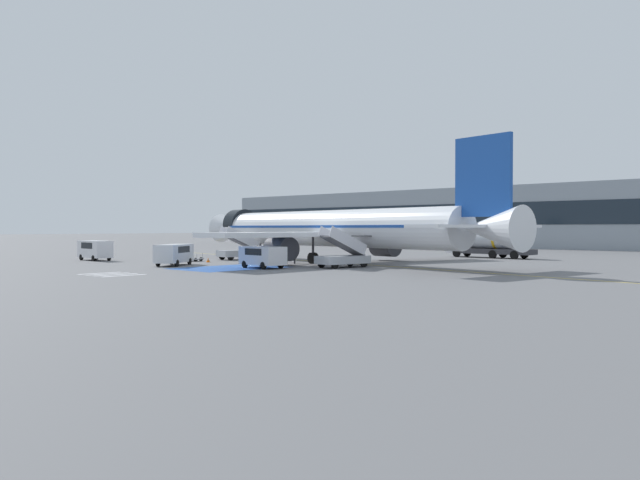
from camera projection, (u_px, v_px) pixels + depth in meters
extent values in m
plane|color=slate|center=(314.00, 262.00, 65.16)|extent=(600.00, 600.00, 0.00)
cube|color=gold|center=(326.00, 262.00, 64.38)|extent=(78.37, 13.22, 0.01)
cube|color=#2856A8|center=(230.00, 268.00, 54.94)|extent=(6.59, 9.51, 0.01)
cube|color=silver|center=(100.00, 273.00, 48.44)|extent=(0.44, 3.60, 0.01)
cube|color=silver|center=(108.00, 274.00, 47.64)|extent=(0.44, 3.60, 0.01)
cube|color=silver|center=(116.00, 275.00, 46.83)|extent=(0.44, 3.60, 0.01)
cube|color=silver|center=(124.00, 276.00, 46.02)|extent=(0.44, 3.60, 0.01)
cylinder|color=silver|center=(326.00, 228.00, 64.31)|extent=(35.55, 9.48, 3.72)
cone|color=silver|center=(229.00, 228.00, 79.81)|extent=(4.63, 4.27, 3.64)
cone|color=silver|center=(491.00, 229.00, 48.23)|extent=(6.09, 4.44, 3.57)
cylinder|color=black|center=(240.00, 225.00, 77.62)|extent=(2.82, 4.07, 3.76)
cube|color=#19479E|center=(326.00, 227.00, 64.31)|extent=(32.76, 9.09, 0.24)
cube|color=silver|center=(278.00, 235.00, 56.75)|extent=(4.85, 15.65, 0.44)
cylinder|color=#38383D|center=(281.00, 249.00, 58.72)|extent=(3.22, 2.67, 2.23)
cube|color=silver|center=(404.00, 234.00, 66.85)|extent=(8.92, 16.17, 0.44)
cylinder|color=#38383D|center=(385.00, 246.00, 67.19)|extent=(3.22, 2.67, 2.23)
cube|color=#19479E|center=(483.00, 176.00, 48.80)|extent=(5.19, 1.21, 6.35)
cube|color=silver|center=(447.00, 226.00, 47.13)|extent=(4.28, 6.42, 0.24)
cube|color=silver|center=(504.00, 226.00, 51.51)|extent=(4.28, 6.42, 0.24)
cylinder|color=#38383D|center=(260.00, 243.00, 74.07)|extent=(0.20, 0.20, 2.68)
cylinder|color=black|center=(260.00, 254.00, 74.10)|extent=(0.87, 0.41, 0.84)
cylinder|color=#38383D|center=(313.00, 246.00, 61.19)|extent=(0.24, 0.24, 2.37)
cylinder|color=black|center=(313.00, 258.00, 61.21)|extent=(1.18, 0.77, 1.10)
cylinder|color=#38383D|center=(358.00, 245.00, 64.86)|extent=(0.24, 0.24, 2.37)
cylinder|color=black|center=(358.00, 256.00, 64.88)|extent=(1.18, 0.77, 1.10)
cube|color=#ADB2BA|center=(240.00, 253.00, 69.25)|extent=(2.96, 5.10, 0.70)
cylinder|color=black|center=(248.00, 256.00, 71.03)|extent=(0.33, 0.73, 0.70)
cylinder|color=black|center=(257.00, 256.00, 69.56)|extent=(0.33, 0.73, 0.70)
cylinder|color=black|center=(222.00, 257.00, 68.95)|extent=(0.33, 0.73, 0.70)
cylinder|color=black|center=(231.00, 257.00, 67.48)|extent=(0.33, 0.73, 0.70)
cube|color=#4C4C51|center=(240.00, 242.00, 69.22)|extent=(2.09, 4.32, 1.91)
cube|color=#4C4C51|center=(257.00, 234.00, 70.62)|extent=(1.81, 1.36, 0.12)
cube|color=silver|center=(236.00, 238.00, 69.82)|extent=(0.79, 4.41, 2.64)
cube|color=silver|center=(243.00, 238.00, 68.61)|extent=(0.79, 4.41, 2.64)
cube|color=#ADB2BA|center=(343.00, 260.00, 55.35)|extent=(2.96, 5.10, 0.70)
cylinder|color=black|center=(350.00, 262.00, 57.13)|extent=(0.33, 0.73, 0.70)
cylinder|color=black|center=(364.00, 263.00, 55.67)|extent=(0.33, 0.73, 0.70)
cylinder|color=black|center=(321.00, 264.00, 55.05)|extent=(0.33, 0.73, 0.70)
cylinder|color=black|center=(335.00, 265.00, 53.58)|extent=(0.33, 0.73, 0.70)
cube|color=#4C4C51|center=(343.00, 246.00, 55.33)|extent=(2.09, 4.32, 1.89)
cube|color=#4C4C51|center=(362.00, 236.00, 56.72)|extent=(1.81, 1.36, 0.12)
cube|color=silver|center=(337.00, 240.00, 55.92)|extent=(0.79, 4.40, 2.61)
cube|color=silver|center=(349.00, 241.00, 54.71)|extent=(0.79, 4.40, 2.61)
cube|color=#38383D|center=(494.00, 251.00, 72.97)|extent=(9.77, 2.96, 0.60)
cube|color=silver|center=(459.00, 246.00, 76.30)|extent=(2.26, 2.48, 1.60)
cube|color=black|center=(451.00, 243.00, 77.05)|extent=(0.14, 2.00, 0.70)
cylinder|color=#B7BCC4|center=(497.00, 239.00, 72.64)|extent=(6.75, 2.52, 2.21)
cylinder|color=gold|center=(497.00, 239.00, 72.64)|extent=(0.46, 2.27, 2.25)
cylinder|color=black|center=(457.00, 253.00, 75.17)|extent=(0.97, 0.33, 0.96)
cylinder|color=black|center=(467.00, 253.00, 76.85)|extent=(0.97, 0.33, 0.96)
cylinder|color=black|center=(493.00, 254.00, 71.76)|extent=(0.97, 0.33, 0.96)
cylinder|color=black|center=(503.00, 254.00, 73.43)|extent=(0.97, 0.33, 0.96)
cylinder|color=black|center=(514.00, 255.00, 69.86)|extent=(0.97, 0.33, 0.96)
cylinder|color=black|center=(524.00, 254.00, 71.54)|extent=(0.97, 0.33, 0.96)
cube|color=silver|center=(95.00, 249.00, 67.39)|extent=(4.90, 2.08, 1.81)
cube|color=black|center=(95.00, 245.00, 67.38)|extent=(2.73, 2.01, 0.65)
cylinder|color=black|center=(109.00, 258.00, 66.95)|extent=(0.65, 0.23, 0.64)
cylinder|color=black|center=(94.00, 258.00, 65.75)|extent=(0.65, 0.23, 0.64)
cylinder|color=black|center=(96.00, 257.00, 69.06)|extent=(0.65, 0.23, 0.64)
cylinder|color=black|center=(81.00, 257.00, 67.86)|extent=(0.65, 0.23, 0.64)
cube|color=silver|center=(174.00, 253.00, 58.34)|extent=(4.42, 5.34, 1.66)
cube|color=black|center=(174.00, 249.00, 58.33)|extent=(3.20, 3.44, 0.60)
cylinder|color=black|center=(177.00, 263.00, 56.65)|extent=(0.52, 0.65, 0.64)
cylinder|color=black|center=(158.00, 263.00, 56.94)|extent=(0.52, 0.65, 0.64)
cylinder|color=black|center=(189.00, 261.00, 59.78)|extent=(0.52, 0.65, 0.64)
cylinder|color=black|center=(172.00, 261.00, 60.06)|extent=(0.52, 0.65, 0.64)
cube|color=silver|center=(263.00, 256.00, 54.43)|extent=(4.51, 2.44, 1.58)
cube|color=black|center=(263.00, 252.00, 54.42)|extent=(2.57, 2.29, 0.57)
cylinder|color=black|center=(245.00, 264.00, 54.80)|extent=(0.66, 0.26, 0.64)
cylinder|color=black|center=(262.00, 263.00, 56.08)|extent=(0.66, 0.26, 0.64)
cylinder|color=black|center=(263.00, 266.00, 52.82)|extent=(0.66, 0.26, 0.64)
cylinder|color=black|center=(281.00, 265.00, 54.09)|extent=(0.66, 0.26, 0.64)
cube|color=gray|center=(189.00, 259.00, 65.84)|extent=(3.00, 2.55, 0.12)
cylinder|color=black|center=(201.00, 259.00, 66.20)|extent=(0.40, 0.28, 0.40)
cylinder|color=black|center=(196.00, 260.00, 64.97)|extent=(0.40, 0.28, 0.40)
cylinder|color=black|center=(183.00, 259.00, 66.71)|extent=(0.40, 0.28, 0.40)
cylinder|color=black|center=(177.00, 259.00, 65.48)|extent=(0.40, 0.28, 0.40)
cylinder|color=gray|center=(203.00, 255.00, 66.21)|extent=(0.05, 0.05, 0.55)
cylinder|color=gray|center=(197.00, 256.00, 64.87)|extent=(0.05, 0.05, 0.55)
cylinder|color=gray|center=(182.00, 255.00, 66.80)|extent=(0.05, 0.05, 0.55)
cylinder|color=gray|center=(176.00, 256.00, 65.46)|extent=(0.05, 0.05, 0.55)
cylinder|color=#2D2D33|center=(286.00, 258.00, 64.05)|extent=(0.14, 0.14, 0.80)
cylinder|color=#2D2D33|center=(287.00, 258.00, 63.96)|extent=(0.14, 0.14, 0.80)
cube|color=orange|center=(286.00, 251.00, 63.99)|extent=(0.45, 0.27, 0.63)
cube|color=silver|center=(286.00, 251.00, 63.99)|extent=(0.46, 0.29, 0.06)
sphere|color=beige|center=(286.00, 247.00, 63.98)|extent=(0.22, 0.22, 0.22)
cylinder|color=#2D2D33|center=(295.00, 259.00, 61.51)|extent=(0.14, 0.14, 0.86)
cylinder|color=#2D2D33|center=(295.00, 259.00, 61.34)|extent=(0.14, 0.14, 0.86)
cube|color=yellow|center=(295.00, 251.00, 61.41)|extent=(0.43, 0.47, 0.68)
cube|color=silver|center=(295.00, 251.00, 61.41)|extent=(0.45, 0.48, 0.06)
sphere|color=brown|center=(295.00, 247.00, 61.40)|extent=(0.23, 0.23, 0.23)
cylinder|color=#2D2D33|center=(257.00, 258.00, 65.16)|extent=(0.14, 0.14, 0.83)
cylinder|color=#2D2D33|center=(258.00, 258.00, 65.27)|extent=(0.14, 0.14, 0.83)
cube|color=yellow|center=(257.00, 251.00, 65.20)|extent=(0.27, 0.44, 0.65)
cube|color=silver|center=(257.00, 251.00, 65.20)|extent=(0.28, 0.45, 0.06)
sphere|color=brown|center=(257.00, 246.00, 65.19)|extent=(0.22, 0.22, 0.22)
cone|color=orange|center=(208.00, 260.00, 63.75)|extent=(0.42, 0.42, 0.47)
cylinder|color=white|center=(208.00, 260.00, 63.75)|extent=(0.23, 0.23, 0.06)
cone|color=orange|center=(188.00, 257.00, 70.88)|extent=(0.44, 0.44, 0.49)
cylinder|color=white|center=(188.00, 256.00, 70.88)|extent=(0.24, 0.24, 0.06)
cube|color=#89939E|center=(501.00, 217.00, 114.13)|extent=(130.80, 12.00, 10.87)
cube|color=#19232D|center=(485.00, 214.00, 109.65)|extent=(125.57, 0.10, 3.80)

